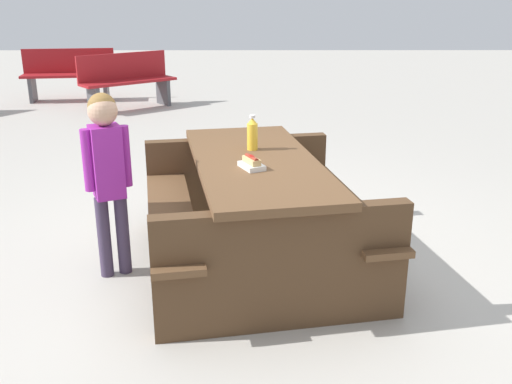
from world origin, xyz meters
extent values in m
plane|color=#B7B2A8|center=(0.00, 0.00, 0.00)|extent=(30.00, 30.00, 0.00)
cube|color=brown|center=(0.00, 0.00, 0.72)|extent=(1.91, 1.08, 0.05)
cube|color=brown|center=(-0.10, 0.55, 0.43)|extent=(1.82, 0.60, 0.04)
cube|color=brown|center=(0.10, -0.55, 0.43)|extent=(1.82, 0.60, 0.04)
cube|color=#4D3520|center=(0.77, 0.14, 0.35)|extent=(0.35, 1.39, 0.70)
cube|color=#4D3520|center=(-0.77, -0.14, 0.35)|extent=(0.35, 1.39, 0.70)
cylinder|color=yellow|center=(-0.23, -0.02, 0.84)|extent=(0.07, 0.07, 0.18)
cone|color=yellow|center=(-0.23, -0.02, 0.95)|extent=(0.07, 0.07, 0.04)
cylinder|color=silver|center=(-0.23, -0.02, 0.98)|extent=(0.04, 0.04, 0.02)
cube|color=white|center=(0.21, -0.03, 0.77)|extent=(0.21, 0.18, 0.03)
cube|color=#D8B272|center=(0.21, -0.03, 0.80)|extent=(0.16, 0.12, 0.04)
cylinder|color=maroon|center=(0.21, -0.03, 0.82)|extent=(0.14, 0.09, 0.03)
ellipsoid|color=maroon|center=(0.21, -0.03, 0.83)|extent=(0.07, 0.05, 0.01)
cylinder|color=#3F334C|center=(0.10, -0.87, 0.27)|extent=(0.08, 0.08, 0.54)
cylinder|color=#3F334C|center=(0.15, -0.98, 0.27)|extent=(0.08, 0.08, 0.54)
cube|color=purple|center=(0.12, -0.92, 0.77)|extent=(0.23, 0.23, 0.46)
cylinder|color=purple|center=(0.08, -0.82, 0.79)|extent=(0.07, 0.07, 0.39)
cylinder|color=purple|center=(0.17, -1.03, 0.79)|extent=(0.07, 0.07, 0.39)
sphere|color=tan|center=(0.12, -0.92, 1.09)|extent=(0.18, 0.18, 0.18)
sphere|color=olive|center=(0.11, -0.93, 1.11)|extent=(0.17, 0.17, 0.17)
cube|color=maroon|center=(-5.50, -1.96, 0.43)|extent=(1.25, 1.42, 0.04)
cube|color=maroon|center=(-5.64, -2.07, 0.65)|extent=(0.97, 1.20, 0.40)
cube|color=#4C4C51|center=(-5.13, -2.43, 0.21)|extent=(0.32, 0.27, 0.41)
cube|color=#4C4C51|center=(-5.88, -1.49, 0.21)|extent=(0.32, 0.27, 0.41)
cube|color=maroon|center=(-6.21, -3.12, 0.43)|extent=(0.60, 1.54, 0.04)
cube|color=maroon|center=(-6.39, -3.14, 0.65)|extent=(0.24, 1.49, 0.40)
cube|color=#4C4C51|center=(-6.13, -3.71, 0.21)|extent=(0.36, 0.11, 0.41)
cube|color=#4C4C51|center=(-6.29, -2.52, 0.21)|extent=(0.36, 0.11, 0.41)
camera|label=1|loc=(3.56, -0.01, 1.77)|focal=40.59mm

